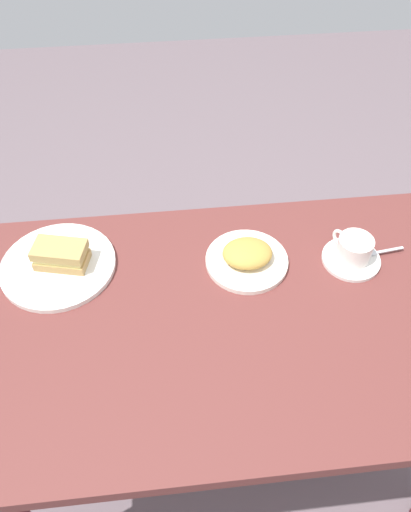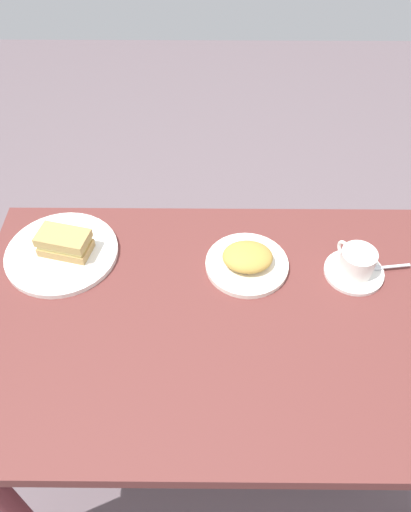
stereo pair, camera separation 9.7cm
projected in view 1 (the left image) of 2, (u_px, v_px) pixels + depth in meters
ground_plane at (229, 440)px, 1.74m from camera, size 6.00×6.00×0.00m
dining_table at (239, 336)px, 1.25m from camera, size 1.24×0.74×0.75m
sandwich_plate at (58, 265)px, 1.27m from camera, size 0.29×0.29×0.01m
sandwich_front at (61, 255)px, 1.25m from camera, size 0.14×0.10×0.06m
coffee_saucer at (351, 259)px, 1.29m from camera, size 0.15×0.15×0.01m
coffee_cup at (354, 248)px, 1.26m from camera, size 0.09×0.11×0.07m
spoon at (380, 252)px, 1.30m from camera, size 0.10×0.03×0.01m
side_plate at (247, 261)px, 1.28m from camera, size 0.21×0.21×0.01m
side_food_pile at (247, 253)px, 1.26m from camera, size 0.13×0.10×0.04m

